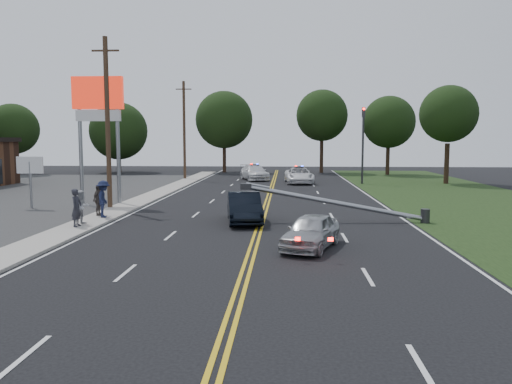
# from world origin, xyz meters

# --- Properties ---
(ground) EXTENTS (120.00, 120.00, 0.00)m
(ground) POSITION_xyz_m (0.00, 0.00, 0.00)
(ground) COLOR black
(ground) RESTS_ON ground
(sidewalk) EXTENTS (1.80, 70.00, 0.12)m
(sidewalk) POSITION_xyz_m (-8.40, 10.00, 0.06)
(sidewalk) COLOR #9F9A90
(sidewalk) RESTS_ON ground
(centerline_yellow) EXTENTS (0.36, 80.00, 0.00)m
(centerline_yellow) POSITION_xyz_m (0.00, 10.00, 0.01)
(centerline_yellow) COLOR gold
(centerline_yellow) RESTS_ON ground
(pylon_sign) EXTENTS (3.20, 0.35, 8.00)m
(pylon_sign) POSITION_xyz_m (-10.50, 14.00, 6.00)
(pylon_sign) COLOR gray
(pylon_sign) RESTS_ON ground
(small_sign) EXTENTS (1.60, 0.14, 3.10)m
(small_sign) POSITION_xyz_m (-14.00, 12.00, 2.33)
(small_sign) COLOR gray
(small_sign) RESTS_ON ground
(traffic_signal) EXTENTS (0.28, 0.41, 7.05)m
(traffic_signal) POSITION_xyz_m (8.30, 30.00, 4.21)
(traffic_signal) COLOR #2D2D30
(traffic_signal) RESTS_ON ground
(fallen_streetlight) EXTENTS (9.36, 0.44, 1.91)m
(fallen_streetlight) POSITION_xyz_m (4.19, 8.00, 0.92)
(fallen_streetlight) COLOR #2D2D30
(fallen_streetlight) RESTS_ON ground
(utility_pole_mid) EXTENTS (1.60, 0.28, 10.00)m
(utility_pole_mid) POSITION_xyz_m (-9.20, 12.00, 5.08)
(utility_pole_mid) COLOR #382619
(utility_pole_mid) RESTS_ON ground
(utility_pole_far) EXTENTS (1.60, 0.28, 10.00)m
(utility_pole_far) POSITION_xyz_m (-9.20, 34.00, 5.08)
(utility_pole_far) COLOR #382619
(utility_pole_far) RESTS_ON ground
(tree_4) EXTENTS (5.90, 5.90, 8.30)m
(tree_4) POSITION_xyz_m (-30.77, 40.20, 5.34)
(tree_4) COLOR black
(tree_4) RESTS_ON ground
(tree_5) EXTENTS (7.17, 7.17, 8.78)m
(tree_5) POSITION_xyz_m (-19.79, 44.94, 5.19)
(tree_5) COLOR black
(tree_5) RESTS_ON ground
(tree_6) EXTENTS (7.15, 7.15, 10.16)m
(tree_6) POSITION_xyz_m (-6.57, 45.86, 6.57)
(tree_6) COLOR black
(tree_6) RESTS_ON ground
(tree_7) EXTENTS (6.32, 6.32, 10.24)m
(tree_7) POSITION_xyz_m (5.61, 45.65, 7.06)
(tree_7) COLOR black
(tree_7) RESTS_ON ground
(tree_8) EXTENTS (6.06, 6.06, 9.18)m
(tree_8) POSITION_xyz_m (13.13, 42.58, 6.13)
(tree_8) COLOR black
(tree_8) RESTS_ON ground
(tree_9) EXTENTS (5.25, 5.25, 9.10)m
(tree_9) POSITION_xyz_m (16.18, 30.70, 6.45)
(tree_9) COLOR black
(tree_9) RESTS_ON ground
(crashed_sedan) EXTENTS (2.22, 4.70, 1.49)m
(crashed_sedan) POSITION_xyz_m (-0.84, 7.70, 0.74)
(crashed_sedan) COLOR black
(crashed_sedan) RESTS_ON ground
(waiting_sedan) EXTENTS (2.73, 4.13, 1.31)m
(waiting_sedan) POSITION_xyz_m (2.19, 1.86, 0.65)
(waiting_sedan) COLOR #A0A3A7
(waiting_sedan) RESTS_ON ground
(emergency_a) EXTENTS (2.85, 5.52, 1.49)m
(emergency_a) POSITION_xyz_m (2.45, 30.26, 0.74)
(emergency_a) COLOR white
(emergency_a) RESTS_ON ground
(emergency_b) EXTENTS (3.65, 5.68, 1.53)m
(emergency_b) POSITION_xyz_m (-2.01, 33.93, 0.77)
(emergency_b) COLOR silver
(emergency_b) RESTS_ON ground
(bystander_a) EXTENTS (0.47, 0.67, 1.74)m
(bystander_a) POSITION_xyz_m (-8.37, 5.37, 0.99)
(bystander_a) COLOR #27272E
(bystander_a) RESTS_ON sidewalk
(bystander_b) EXTENTS (0.91, 0.98, 1.61)m
(bystander_b) POSITION_xyz_m (-8.41, 6.03, 0.92)
(bystander_b) COLOR #AFAFB4
(bystander_b) RESTS_ON sidewalk
(bystander_c) EXTENTS (0.97, 1.36, 1.90)m
(bystander_c) POSITION_xyz_m (-8.12, 8.11, 1.07)
(bystander_c) COLOR #171E3B
(bystander_c) RESTS_ON sidewalk
(bystander_d) EXTENTS (0.51, 1.01, 1.65)m
(bystander_d) POSITION_xyz_m (-8.64, 8.73, 0.94)
(bystander_d) COLOR #4F453F
(bystander_d) RESTS_ON sidewalk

